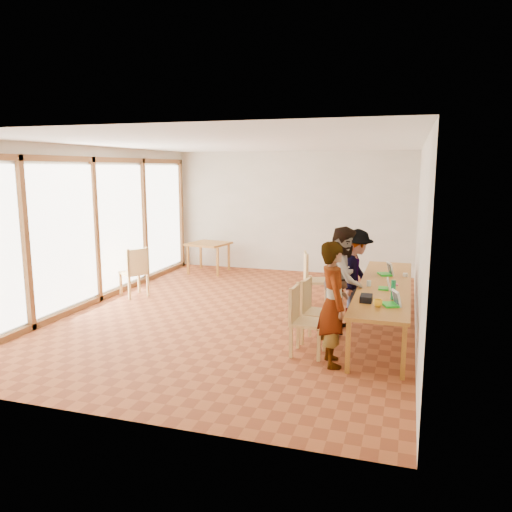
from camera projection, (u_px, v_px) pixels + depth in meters
The scene contains 25 objects.
ground at pixel (241, 314), 8.99m from camera, with size 8.00×8.00×0.00m, color #9B4C25.
wall_back at pixel (292, 212), 12.49m from camera, with size 6.00×0.10×3.00m, color beige.
wall_front at pixel (110, 279), 4.96m from camera, with size 6.00×0.10×3.00m, color beige.
wall_right at pixel (420, 238), 7.85m from camera, with size 0.10×8.00×3.00m, color beige.
window_wall at pixel (95, 226), 9.59m from camera, with size 0.10×8.00×3.00m, color white.
ceiling at pixel (240, 142), 8.46m from camera, with size 6.00×8.00×0.04m, color white.
communal_table at pixel (385, 287), 8.00m from camera, with size 0.80×4.00×0.75m.
side_table at pixel (209, 246), 12.45m from camera, with size 0.90×0.90×0.75m.
chair_near at pixel (301, 313), 6.96m from camera, with size 0.47×0.47×0.52m.
chair_mid at pixel (312, 304), 7.45m from camera, with size 0.49×0.49×0.51m.
chair_far at pixel (311, 274), 9.40m from camera, with size 0.60×0.60×0.55m.
chair_empty at pixel (337, 273), 9.88m from camera, with size 0.51×0.51×0.47m.
chair_spare at pixel (136, 267), 10.06m from camera, with size 0.65×0.65×0.54m.
person_near at pixel (333, 304), 6.55m from camera, with size 0.61×0.40×1.67m, color gray.
person_mid at pixel (344, 279), 7.94m from camera, with size 0.82×0.64×1.69m, color gray.
person_far at pixel (356, 274), 8.67m from camera, with size 1.01×0.58×1.56m, color gray.
laptop_near at pixel (393, 301), 6.76m from camera, with size 0.29×0.31×0.21m.
laptop_mid at pixel (386, 286), 7.68m from camera, with size 0.19×0.22×0.18m.
laptop_far at pixel (387, 271), 8.69m from camera, with size 0.30×0.32×0.22m.
yellow_mug at pixel (378, 303), 6.71m from camera, with size 0.12×0.12×0.10m, color yellow.
green_bottle at pixel (393, 290), 7.06m from camera, with size 0.07×0.07×0.28m, color #137139.
clear_glass at pixel (369, 283), 7.87m from camera, with size 0.07×0.07×0.09m, color silver.
condiment_cup at pixel (405, 275), 8.57m from camera, with size 0.08×0.08×0.06m, color white.
pink_phone at pixel (397, 284), 7.96m from camera, with size 0.05×0.10×0.01m, color #D3306E.
black_pouch at pixel (366, 298), 6.97m from camera, with size 0.16×0.26×0.09m, color black.
Camera 1 is at (2.83, -8.20, 2.60)m, focal length 35.00 mm.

